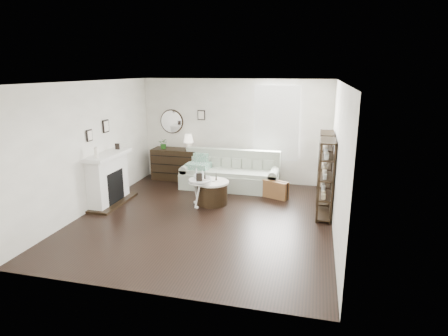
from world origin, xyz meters
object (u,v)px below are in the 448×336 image
(pedestal_table, at_px, (200,182))
(dresser, at_px, (176,164))
(sofa, at_px, (230,176))
(drum_table, at_px, (212,192))

(pedestal_table, bearing_deg, dresser, 124.40)
(sofa, distance_m, dresser, 1.66)
(drum_table, distance_m, pedestal_table, 0.42)
(drum_table, bearing_deg, sofa, 83.95)
(pedestal_table, bearing_deg, sofa, 76.85)
(dresser, xyz_separation_m, pedestal_table, (1.27, -1.85, 0.14))
(dresser, distance_m, drum_table, 2.21)
(sofa, height_order, dresser, sofa)
(sofa, xyz_separation_m, drum_table, (-0.13, -1.25, -0.05))
(dresser, xyz_separation_m, drum_table, (1.47, -1.64, -0.16))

